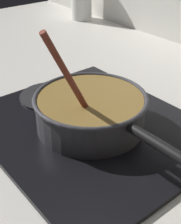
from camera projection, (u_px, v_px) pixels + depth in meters
ground at (43, 137)px, 0.81m from camera, size 2.40×1.60×0.04m
hob_plate at (91, 128)px, 0.80m from camera, size 0.56×0.48×0.01m
burner_ring at (91, 124)px, 0.80m from camera, size 0.21×0.21×0.01m
spare_burner at (49, 96)px, 0.93m from camera, size 0.17×0.17×0.01m
cooking_pan at (91, 110)px, 0.78m from camera, size 0.41×0.28×0.27m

